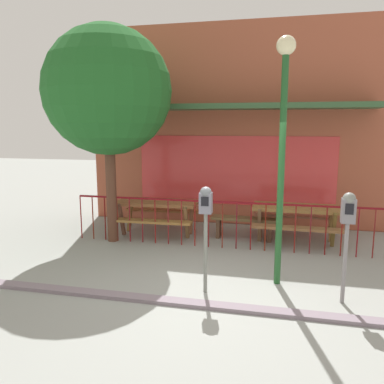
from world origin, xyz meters
name	(u,v)px	position (x,y,z in m)	size (l,w,h in m)	color
ground	(201,292)	(0.00, 0.00, 0.00)	(40.00, 40.00, 0.00)	gray
pub_storefront	(236,126)	(0.00, 4.39, 2.44)	(7.43, 1.46, 4.88)	#5A2D25
patio_fence_front	(223,216)	(0.00, 2.17, 0.66)	(6.26, 0.04, 0.97)	maroon
picnic_table_left	(157,208)	(-1.59, 2.82, 0.61)	(1.85, 1.43, 0.79)	brown
picnic_table_right	(296,214)	(1.46, 2.93, 0.61)	(1.83, 1.40, 0.79)	olive
patio_bench	(244,223)	(0.37, 2.90, 0.35)	(1.41, 0.38, 0.48)	brown
parking_meter_near	(206,212)	(0.06, 0.02, 1.23)	(0.18, 0.17, 1.60)	slate
parking_meter_far	(348,219)	(2.00, 0.09, 1.21)	(0.18, 0.17, 1.57)	gray
street_tree	(108,92)	(-2.37, 2.14, 3.13)	(2.59, 2.59, 4.44)	brown
street_lamp	(283,126)	(1.10, 0.59, 2.45)	(0.28, 0.28, 3.72)	#1E5124
curb_edge	(195,306)	(0.00, -0.45, 0.00)	(10.40, 0.20, 0.11)	gray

